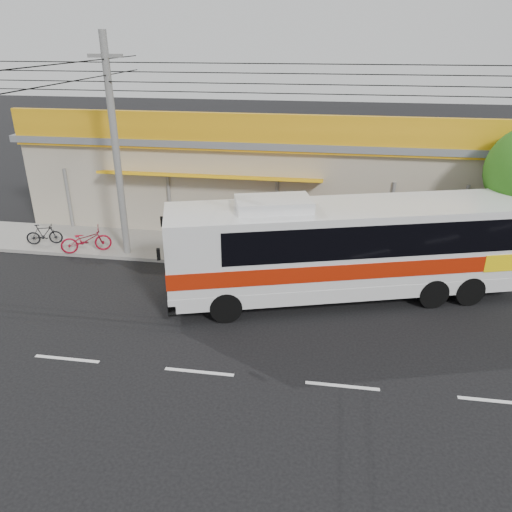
{
  "coord_description": "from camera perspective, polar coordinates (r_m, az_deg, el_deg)",
  "views": [
    {
      "loc": [
        3.37,
        -13.64,
        8.75
      ],
      "look_at": [
        0.93,
        2.0,
        1.67
      ],
      "focal_mm": 35.0,
      "sensor_mm": 36.0,
      "label": 1
    }
  ],
  "objects": [
    {
      "name": "utility_pole",
      "position": [
        20.47,
        -16.63,
        19.2
      ],
      "size": [
        34.0,
        14.0,
        8.89
      ],
      "color": "slate",
      "rests_on": "ground"
    },
    {
      "name": "ground",
      "position": [
        16.55,
        -4.28,
        -7.9
      ],
      "size": [
        120.0,
        120.0,
        0.0
      ],
      "primitive_type": "plane",
      "color": "black",
      "rests_on": "ground"
    },
    {
      "name": "motorbike_red",
      "position": [
        22.48,
        -18.87,
        1.76
      ],
      "size": [
        2.2,
        1.55,
        1.1
      ],
      "primitive_type": "imported",
      "rotation": [
        0.0,
        0.0,
        2.01
      ],
      "color": "maroon",
      "rests_on": "sidewalk"
    },
    {
      "name": "lane_markings",
      "position": [
        14.56,
        -6.51,
        -13.04
      ],
      "size": [
        50.0,
        0.12,
        0.01
      ],
      "primitive_type": null,
      "color": "silver",
      "rests_on": "ground"
    },
    {
      "name": "sidewalk",
      "position": [
        21.73,
        -0.78,
        0.57
      ],
      "size": [
        30.0,
        3.2,
        0.15
      ],
      "primitive_type": "cube",
      "color": "gray",
      "rests_on": "ground"
    },
    {
      "name": "storefront_building",
      "position": [
        26.21,
        1.23,
        9.84
      ],
      "size": [
        22.6,
        9.2,
        5.7
      ],
      "color": "#AB9F8A",
      "rests_on": "ground"
    },
    {
      "name": "motorbike_dark",
      "position": [
        24.01,
        -23.05,
        2.3
      ],
      "size": [
        1.61,
        0.88,
        0.93
      ],
      "primitive_type": "imported",
      "rotation": [
        0.0,
        0.0,
        1.87
      ],
      "color": "black",
      "rests_on": "sidewalk"
    },
    {
      "name": "coach_bus",
      "position": [
        17.69,
        10.81,
        1.35
      ],
      "size": [
        12.59,
        6.04,
        3.81
      ],
      "rotation": [
        0.0,
        0.0,
        0.29
      ],
      "color": "silver",
      "rests_on": "ground"
    }
  ]
}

